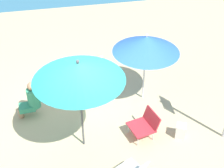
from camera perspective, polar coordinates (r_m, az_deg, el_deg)
name	(u,v)px	position (r m, az deg, el deg)	size (l,w,h in m)	color
ground_plane	(85,122)	(7.12, -5.00, -6.96)	(40.00, 40.00, 0.00)	#CCB789
umbrella_blue	(146,44)	(6.98, 6.35, 7.34)	(1.53, 1.53, 1.77)	silver
umbrella_teal	(78,71)	(5.46, -6.21, 2.31)	(1.69, 1.69, 2.06)	#4C4C51
beach_chair_a	(145,124)	(6.61, 6.15, -7.33)	(0.65, 0.63, 0.58)	red
beach_chair_c	(88,92)	(7.44, -4.46, -1.55)	(0.57, 0.49, 0.62)	white
person_a	(102,71)	(7.95, -1.94, 2.39)	(0.42, 0.56, 0.89)	#2D519E
person_b	(31,100)	(7.20, -14.68, -2.79)	(0.54, 0.30, 0.92)	#389970
beach_bag	(181,131)	(6.81, 12.56, -8.47)	(0.20, 0.20, 0.33)	silver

